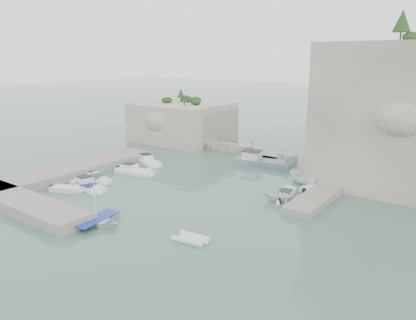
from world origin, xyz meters
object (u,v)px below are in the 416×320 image
Objects in this scene: motorboat_a at (148,164)px; work_boat at (263,166)px; motorboat_c at (98,181)px; rowboat at (97,223)px; inflatable_dinghy at (191,240)px; motorboat_b at (134,173)px; motorboat_e at (66,191)px; tender_east_c at (317,190)px; tender_east_a at (279,201)px; tender_east_b at (285,196)px; motorboat_d at (88,188)px; tender_east_d at (303,184)px.

work_boat reaches higher than motorboat_a.
motorboat_c is 14.21m from rowboat.
motorboat_b is at bearing 141.66° from inflatable_dinghy.
motorboat_e is 1.22× the size of inflatable_dinghy.
work_boat reaches higher than tender_east_c.
motorboat_b is 10.06m from motorboat_e.
tender_east_a is 1.88m from tender_east_b.
motorboat_d reaches higher than motorboat_c.
tender_east_c is at bearing 46.50° from motorboat_d.
motorboat_b reaches higher than rowboat.
tender_east_a is 6.54m from tender_east_c.
rowboat is (10.61, -4.07, 0.00)m from motorboat_e.
motorboat_b is at bearing 92.86° from motorboat_c.
motorboat_a is 1.10× the size of motorboat_b.
motorboat_e is at bearing -64.03° from motorboat_a.
motorboat_b is 0.63× the size of work_boat.
tender_east_a is at bearing -64.50° from work_boat.
tender_east_c is (22.39, 15.86, 0.00)m from motorboat_d.
tender_east_d reaches higher than inflatable_dinghy.
rowboat is at bearing -22.25° from motorboat_d.
motorboat_e is at bearing -68.24° from motorboat_c.
tender_east_c is 12.12m from work_boat.
motorboat_e and tender_east_c have the same top height.
motorboat_d is (2.38, -12.65, 0.00)m from motorboat_a.
motorboat_c is 1.26× the size of motorboat_e.
motorboat_d is 2.46m from motorboat_e.
inflatable_dinghy is (20.13, -1.62, 0.00)m from motorboat_e.
work_boat is (-10.56, 5.94, 0.00)m from tender_east_c.
inflatable_dinghy is 19.95m from tender_east_c.
tender_east_a is at bearing 76.02° from inflatable_dinghy.
inflatable_dinghy is 0.70× the size of tender_east_d.
motorboat_b is 22.36m from tender_east_d.
tender_east_d is at bearing -40.30° from work_boat.
tender_east_c is (1.99, 4.42, 0.00)m from tender_east_b.
work_boat is at bearing 87.23° from tender_east_d.
tender_east_a reaches higher than inflatable_dinghy.
motorboat_b is at bearing 26.39° from rowboat.
motorboat_a is 16.90m from work_boat.
motorboat_b is 22.45m from inflatable_dinghy.
rowboat is 9.82m from inflatable_dinghy.
motorboat_d is at bearing 36.92° from motorboat_e.
motorboat_b is 18.44m from work_boat.
tender_east_c is at bearing -39.43° from work_boat.
motorboat_d is at bearing 48.44° from rowboat.
tender_east_b is (1.43, 15.23, 0.00)m from inflatable_dinghy.
motorboat_a is at bearing 23.95° from rowboat.
tender_east_b is (10.94, 17.68, 0.00)m from rowboat.
motorboat_b reaches higher than tender_east_b.
motorboat_a reaches higher than motorboat_e.
motorboat_a is 1.00× the size of motorboat_d.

